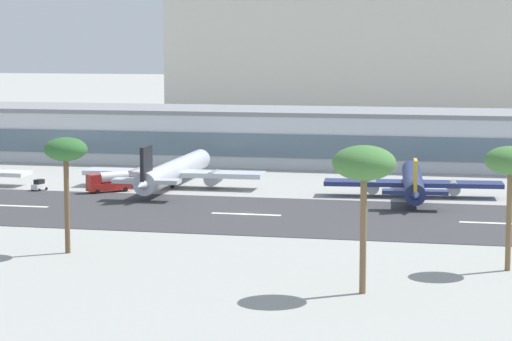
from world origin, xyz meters
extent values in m
plane|color=#9E9E99|center=(0.00, 0.00, 0.00)|extent=(1400.00, 1400.00, 0.00)
cube|color=#38383A|center=(0.00, -1.04, 0.04)|extent=(800.00, 38.50, 0.08)
cube|color=white|center=(-41.40, -1.04, 0.09)|extent=(12.00, 1.20, 0.01)
cube|color=white|center=(0.34, -1.04, 0.09)|extent=(12.00, 1.20, 0.01)
cube|color=white|center=(41.65, -1.04, 0.09)|extent=(12.00, 1.20, 0.01)
cube|color=silver|center=(1.38, 75.89, 5.93)|extent=(186.52, 26.96, 11.86)
cube|color=slate|center=(1.38, 62.25, 5.34)|extent=(180.92, 0.30, 5.34)
cube|color=gray|center=(1.38, 75.89, 12.36)|extent=(188.38, 27.23, 1.00)
cube|color=beige|center=(2.92, 191.63, 21.51)|extent=(145.62, 27.22, 43.02)
cylinder|color=silver|center=(-21.25, 29.27, 3.29)|extent=(5.33, 42.56, 4.25)
sphere|color=silver|center=(-21.79, 50.49, 3.29)|extent=(4.03, 4.03, 4.03)
cone|color=silver|center=(-20.71, 8.04, 3.29)|extent=(4.01, 7.74, 3.82)
cube|color=silver|center=(-21.23, 28.42, 2.87)|extent=(36.36, 7.29, 0.93)
cylinder|color=gray|center=(-13.08, 28.63, 2.12)|extent=(2.91, 6.01, 2.76)
cylinder|color=gray|center=(-29.37, 28.21, 2.12)|extent=(2.91, 6.01, 2.76)
cube|color=silver|center=(-20.75, 9.74, 3.72)|extent=(12.40, 3.82, 0.75)
cube|color=black|center=(-20.75, 9.74, 6.69)|extent=(0.83, 5.75, 6.79)
cylinder|color=black|center=(-21.20, 27.15, 0.58)|extent=(0.76, 0.76, 1.17)
cylinder|color=navy|center=(26.16, 26.42, 2.89)|extent=(7.20, 37.52, 3.73)
sphere|color=navy|center=(24.42, 45.01, 2.89)|extent=(3.55, 3.55, 3.55)
cone|color=navy|center=(27.90, 7.83, 2.89)|extent=(3.97, 7.00, 3.36)
cube|color=navy|center=(26.23, 25.68, 2.52)|extent=(33.51, 8.67, 0.82)
cylinder|color=gray|center=(33.65, 26.37, 1.87)|extent=(2.90, 5.43, 2.43)
cylinder|color=gray|center=(18.81, 24.98, 1.87)|extent=(2.90, 5.43, 2.43)
cube|color=navy|center=(27.76, 9.32, 3.27)|extent=(11.50, 4.12, 0.66)
cube|color=gold|center=(27.76, 9.32, 5.88)|extent=(1.06, 5.07, 5.97)
cylinder|color=black|center=(26.34, 24.56, 0.51)|extent=(0.67, 0.67, 1.03)
cube|color=#B2231E|center=(-31.61, 19.25, 1.15)|extent=(7.79, 7.91, 1.40)
cylinder|color=silver|center=(-30.90, 19.98, 2.90)|extent=(5.53, 5.61, 2.10)
cube|color=#B2231E|center=(-33.86, 16.94, 2.75)|extent=(3.14, 3.13, 1.80)
cylinder|color=black|center=(-34.61, 18.02, 0.45)|extent=(0.83, 0.84, 0.90)
cylinder|color=black|center=(-32.75, 16.21, 0.45)|extent=(0.83, 0.84, 0.90)
cylinder|color=black|center=(-30.47, 22.29, 0.45)|extent=(0.83, 0.84, 0.90)
cylinder|color=black|center=(-28.60, 20.48, 0.45)|extent=(0.83, 0.84, 0.90)
cube|color=white|center=(-45.62, 18.43, 0.80)|extent=(2.33, 3.49, 1.00)
cube|color=black|center=(-45.62, 18.43, 1.75)|extent=(1.71, 2.17, 0.90)
cylinder|color=black|center=(-44.57, 19.32, 0.30)|extent=(0.42, 0.65, 0.60)
cylinder|color=black|center=(-46.12, 19.71, 0.30)|extent=(0.42, 0.65, 0.60)
cylinder|color=black|center=(-45.11, 17.15, 0.30)|extent=(0.42, 0.65, 0.60)
cylinder|color=black|center=(-46.66, 17.54, 0.30)|extent=(0.42, 0.65, 0.60)
cylinder|color=brown|center=(42.77, -36.49, 7.08)|extent=(0.71, 0.71, 14.16)
ellipsoid|color=#427538|center=(42.77, -36.49, 14.16)|extent=(6.54, 6.54, 3.60)
cylinder|color=brown|center=(26.16, -52.84, 7.63)|extent=(0.76, 0.76, 15.27)
ellipsoid|color=#427538|center=(26.16, -52.84, 15.27)|extent=(7.35, 7.35, 4.04)
cylinder|color=brown|center=(-16.42, -38.01, 7.21)|extent=(0.72, 0.72, 14.42)
ellipsoid|color=#2D602D|center=(-16.42, -38.01, 14.42)|extent=(5.91, 5.91, 3.25)
camera|label=1|loc=(40.25, -173.93, 29.27)|focal=74.97mm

